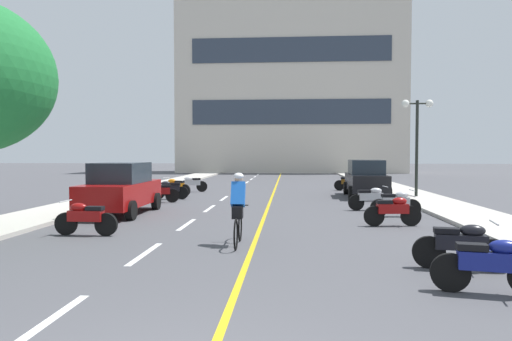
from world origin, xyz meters
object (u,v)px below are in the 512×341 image
(motorcycle_3, at_px, (393,210))
(parked_car_mid, at_px, (366,178))
(motorcycle_8, at_px, (175,186))
(motorcycle_9, at_px, (192,184))
(motorcycle_2, at_px, (85,218))
(motorcycle_0, at_px, (490,264))
(cyclist_rider, at_px, (238,207))
(motorcycle_4, at_px, (396,203))
(street_lamp_mid, at_px, (417,125))
(parked_car_near, at_px, (121,188))
(motorcycle_1, at_px, (461,245))
(motorcycle_7, at_px, (170,189))
(motorcycle_10, at_px, (349,182))
(motorcycle_6, at_px, (159,192))
(motorcycle_5, at_px, (371,198))

(motorcycle_3, bearing_deg, parked_car_mid, 85.43)
(motorcycle_8, xyz_separation_m, motorcycle_9, (0.36, 2.26, 0.00))
(motorcycle_2, xyz_separation_m, motorcycle_3, (8.37, 2.13, 0.00))
(motorcycle_0, relative_size, cyclist_rider, 0.95)
(motorcycle_4, xyz_separation_m, motorcycle_9, (-8.98, 9.18, 0.00))
(motorcycle_2, relative_size, motorcycle_8, 1.03)
(motorcycle_2, distance_m, motorcycle_8, 11.13)
(motorcycle_9, bearing_deg, motorcycle_2, -89.76)
(street_lamp_mid, xyz_separation_m, cyclist_rider, (-7.21, -11.45, -2.61))
(parked_car_near, xyz_separation_m, parked_car_mid, (9.69, 7.11, 0.00))
(motorcycle_1, distance_m, motorcycle_7, 15.03)
(motorcycle_4, bearing_deg, cyclist_rider, -133.15)
(parked_car_near, bearing_deg, motorcycle_10, 49.16)
(parked_car_mid, relative_size, motorcycle_7, 2.50)
(parked_car_near, distance_m, motorcycle_6, 3.78)
(motorcycle_10, distance_m, cyclist_rider, 16.59)
(cyclist_rider, bearing_deg, motorcycle_4, 46.85)
(motorcycle_6, height_order, motorcycle_8, same)
(motorcycle_2, relative_size, motorcycle_6, 1.02)
(street_lamp_mid, relative_size, motorcycle_8, 2.76)
(street_lamp_mid, bearing_deg, motorcycle_6, -167.26)
(parked_car_near, bearing_deg, motorcycle_7, 85.89)
(motorcycle_2, bearing_deg, motorcycle_0, -27.82)
(street_lamp_mid, distance_m, motorcycle_1, 14.07)
(motorcycle_9, bearing_deg, motorcycle_0, -64.69)
(parked_car_near, relative_size, motorcycle_1, 2.49)
(parked_car_mid, bearing_deg, motorcycle_9, 166.92)
(motorcycle_4, bearing_deg, motorcycle_3, -105.16)
(motorcycle_1, relative_size, motorcycle_2, 0.99)
(motorcycle_2, relative_size, motorcycle_4, 1.00)
(motorcycle_0, distance_m, motorcycle_8, 17.83)
(motorcycle_2, xyz_separation_m, motorcycle_4, (8.92, 4.19, 0.00))
(motorcycle_0, xyz_separation_m, motorcycle_10, (0.42, 19.39, 0.00))
(motorcycle_7, bearing_deg, motorcycle_1, -54.67)
(motorcycle_6, height_order, motorcycle_9, same)
(motorcycle_8, bearing_deg, motorcycle_9, 80.89)
(motorcycle_4, height_order, cyclist_rider, cyclist_rider)
(motorcycle_2, distance_m, motorcycle_7, 9.34)
(motorcycle_8, relative_size, cyclist_rider, 0.93)
(motorcycle_2, xyz_separation_m, motorcycle_7, (-0.22, 9.34, 0.00))
(motorcycle_4, relative_size, motorcycle_8, 1.03)
(motorcycle_5, relative_size, motorcycle_8, 1.03)
(motorcycle_8, bearing_deg, motorcycle_5, -30.90)
(motorcycle_2, distance_m, motorcycle_3, 8.63)
(parked_car_near, height_order, motorcycle_7, parked_car_near)
(parked_car_mid, xyz_separation_m, motorcycle_0, (-0.74, -15.66, -0.44))
(parked_car_near, bearing_deg, street_lamp_mid, 28.12)
(motorcycle_4, relative_size, motorcycle_7, 1.00)
(motorcycle_2, bearing_deg, parked_car_mid, 51.05)
(motorcycle_2, bearing_deg, motorcycle_10, 59.64)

